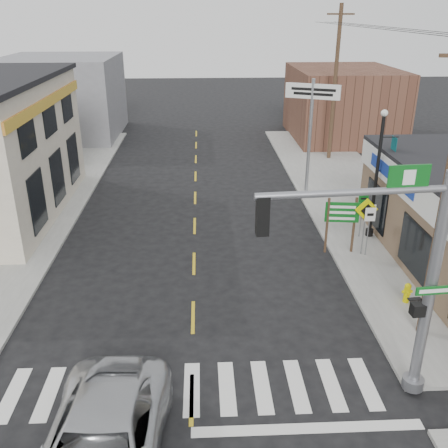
{
  "coord_description": "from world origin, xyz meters",
  "views": [
    {
      "loc": [
        0.39,
        -10.76,
        9.91
      ],
      "look_at": [
        1.17,
        5.68,
        2.8
      ],
      "focal_mm": 40.0,
      "sensor_mm": 36.0,
      "label": 1
    }
  ],
  "objects_px": {
    "utility_pole_far": "(335,83)",
    "fire_hydrant": "(407,292)",
    "guide_sign": "(342,217)",
    "utility_pole_near": "(445,196)",
    "traffic_signal_pole": "(405,266)",
    "dance_center_sign": "(312,107)",
    "lamp_post": "(379,166)"
  },
  "relations": [
    {
      "from": "lamp_post",
      "to": "fire_hydrant",
      "type": "bearing_deg",
      "value": -88.05
    },
    {
      "from": "dance_center_sign",
      "to": "utility_pole_near",
      "type": "relative_size",
      "value": 0.69
    },
    {
      "from": "dance_center_sign",
      "to": "utility_pole_near",
      "type": "height_order",
      "value": "utility_pole_near"
    },
    {
      "from": "lamp_post",
      "to": "dance_center_sign",
      "type": "bearing_deg",
      "value": 112.7
    },
    {
      "from": "guide_sign",
      "to": "utility_pole_near",
      "type": "relative_size",
      "value": 0.27
    },
    {
      "from": "traffic_signal_pole",
      "to": "guide_sign",
      "type": "height_order",
      "value": "traffic_signal_pole"
    },
    {
      "from": "lamp_post",
      "to": "guide_sign",
      "type": "bearing_deg",
      "value": -132.42
    },
    {
      "from": "utility_pole_near",
      "to": "fire_hydrant",
      "type": "bearing_deg",
      "value": 90.72
    },
    {
      "from": "lamp_post",
      "to": "utility_pole_far",
      "type": "bearing_deg",
      "value": 92.05
    },
    {
      "from": "traffic_signal_pole",
      "to": "lamp_post",
      "type": "height_order",
      "value": "traffic_signal_pole"
    },
    {
      "from": "lamp_post",
      "to": "utility_pole_near",
      "type": "height_order",
      "value": "utility_pole_near"
    },
    {
      "from": "lamp_post",
      "to": "utility_pole_near",
      "type": "bearing_deg",
      "value": -88.39
    },
    {
      "from": "traffic_signal_pole",
      "to": "utility_pole_near",
      "type": "height_order",
      "value": "utility_pole_near"
    },
    {
      "from": "lamp_post",
      "to": "dance_center_sign",
      "type": "distance_m",
      "value": 6.82
    },
    {
      "from": "traffic_signal_pole",
      "to": "fire_hydrant",
      "type": "relative_size",
      "value": 8.55
    },
    {
      "from": "traffic_signal_pole",
      "to": "fire_hydrant",
      "type": "xyz_separation_m",
      "value": [
        2.29,
        4.38,
        -3.47
      ]
    },
    {
      "from": "utility_pole_far",
      "to": "fire_hydrant",
      "type": "bearing_deg",
      "value": -92.99
    },
    {
      "from": "fire_hydrant",
      "to": "dance_center_sign",
      "type": "xyz_separation_m",
      "value": [
        -1.21,
        12.19,
        4.41
      ]
    },
    {
      "from": "traffic_signal_pole",
      "to": "fire_hydrant",
      "type": "bearing_deg",
      "value": 57.99
    },
    {
      "from": "fire_hydrant",
      "to": "utility_pole_far",
      "type": "height_order",
      "value": "utility_pole_far"
    },
    {
      "from": "fire_hydrant",
      "to": "utility_pole_far",
      "type": "relative_size",
      "value": 0.08
    },
    {
      "from": "lamp_post",
      "to": "utility_pole_far",
      "type": "relative_size",
      "value": 0.58
    },
    {
      "from": "guide_sign",
      "to": "dance_center_sign",
      "type": "relative_size",
      "value": 0.4
    },
    {
      "from": "utility_pole_far",
      "to": "lamp_post",
      "type": "bearing_deg",
      "value": -92.96
    },
    {
      "from": "lamp_post",
      "to": "dance_center_sign",
      "type": "xyz_separation_m",
      "value": [
        -1.76,
        6.43,
        1.42
      ]
    },
    {
      "from": "dance_center_sign",
      "to": "lamp_post",
      "type": "bearing_deg",
      "value": -50.65
    },
    {
      "from": "guide_sign",
      "to": "utility_pole_far",
      "type": "distance_m",
      "value": 15.7
    },
    {
      "from": "dance_center_sign",
      "to": "guide_sign",
      "type": "bearing_deg",
      "value": -67.39
    },
    {
      "from": "traffic_signal_pole",
      "to": "utility_pole_near",
      "type": "bearing_deg",
      "value": 47.08
    },
    {
      "from": "traffic_signal_pole",
      "to": "utility_pole_near",
      "type": "distance_m",
      "value": 3.45
    },
    {
      "from": "guide_sign",
      "to": "utility_pole_near",
      "type": "xyz_separation_m",
      "value": [
        1.2,
        -5.88,
        3.1
      ]
    },
    {
      "from": "lamp_post",
      "to": "utility_pole_near",
      "type": "distance_m",
      "value": 7.69
    }
  ]
}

